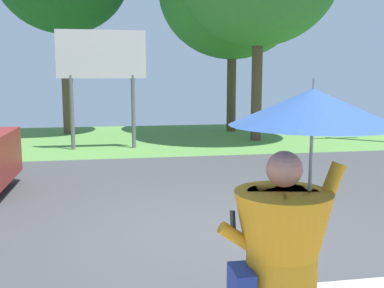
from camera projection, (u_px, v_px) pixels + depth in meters
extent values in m
cube|color=#424244|center=(194.00, 198.00, 8.18)|extent=(40.00, 8.00, 0.10)
cube|color=#5B8F43|center=(153.00, 139.00, 15.97)|extent=(40.00, 8.00, 0.10)
cylinder|color=orange|center=(282.00, 243.00, 2.76)|extent=(0.44, 0.44, 0.65)
sphere|color=tan|center=(284.00, 169.00, 2.69)|extent=(0.22, 0.22, 0.22)
cylinder|color=orange|center=(326.00, 198.00, 2.76)|extent=(0.24, 0.09, 0.45)
cylinder|color=orange|center=(240.00, 239.00, 2.73)|extent=(0.29, 0.08, 0.24)
cylinder|color=gray|center=(311.00, 162.00, 2.71)|extent=(0.02, 0.02, 0.75)
cone|color=#33569E|center=(313.00, 107.00, 2.66)|extent=(1.00, 1.00, 0.22)
cylinder|color=gray|center=(314.00, 87.00, 2.64)|extent=(0.02, 0.02, 0.10)
cube|color=black|center=(233.00, 223.00, 2.73)|extent=(0.02, 0.11, 0.16)
cylinder|color=slate|center=(72.00, 113.00, 13.21)|extent=(0.12, 0.12, 2.20)
cylinder|color=slate|center=(133.00, 112.00, 13.53)|extent=(0.12, 0.12, 2.20)
cube|color=silver|center=(101.00, 54.00, 13.12)|extent=(2.60, 0.10, 1.40)
cylinder|color=brown|center=(66.00, 76.00, 16.82)|extent=(0.36, 0.36, 4.39)
cylinder|color=brown|center=(257.00, 83.00, 15.05)|extent=(0.36, 0.36, 3.86)
cylinder|color=brown|center=(231.00, 86.00, 17.67)|extent=(0.36, 0.36, 3.60)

